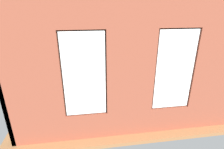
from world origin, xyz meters
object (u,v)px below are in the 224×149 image
object	(u,v)px
table_plant_small	(104,77)
potted_plant_by_left_couch	(147,69)
coffee_table	(102,81)
candle_jar	(102,78)
remote_black	(98,79)
media_console	(44,93)
couch_left	(166,79)
cup_ceramic	(110,77)
tv_flatscreen	(41,75)
potted_plant_between_couches	(158,95)
potted_plant_corner_far_left	(201,97)
potted_plant_beside_window_right	(44,112)
potted_plant_mid_room_small	(128,75)
potted_plant_near_tv	(55,102)
potted_plant_corner_near_left	(155,59)
couch_by_window	(113,110)

from	to	relation	value
table_plant_small	potted_plant_by_left_couch	distance (m)	2.59
coffee_table	potted_plant_by_left_couch	bearing A→B (deg)	-153.17
candle_jar	potted_plant_by_left_couch	world-z (taller)	candle_jar
remote_black	media_console	bearing A→B (deg)	-177.80
couch_left	cup_ceramic	world-z (taller)	couch_left
coffee_table	candle_jar	bearing A→B (deg)	146.31
table_plant_small	tv_flatscreen	distance (m)	2.35
couch_left	cup_ceramic	bearing A→B (deg)	-94.46
cup_ceramic	potted_plant_between_couches	xyz separation A→B (m)	(-1.19, 2.22, 0.23)
cup_ceramic	potted_plant_corner_far_left	distance (m)	3.49
potted_plant_beside_window_right	potted_plant_corner_far_left	world-z (taller)	potted_plant_corner_far_left
cup_ceramic	potted_plant_by_left_couch	size ratio (longest dim) A/B	0.18
cup_ceramic	potted_plant_by_left_couch	xyz separation A→B (m)	(-1.98, -1.03, -0.14)
media_console	potted_plant_mid_room_small	distance (m)	3.41
potted_plant_beside_window_right	potted_plant_corner_far_left	distance (m)	4.69
potted_plant_beside_window_right	potted_plant_near_tv	world-z (taller)	potted_plant_near_tv
potted_plant_mid_room_small	potted_plant_by_left_couch	size ratio (longest dim) A/B	1.39
tv_flatscreen	potted_plant_beside_window_right	world-z (taller)	tv_flatscreen
coffee_table	potted_plant_by_left_couch	distance (m)	2.61
coffee_table	potted_plant_mid_room_small	world-z (taller)	potted_plant_mid_room_small
table_plant_small	potted_plant_near_tv	size ratio (longest dim) A/B	0.22
tv_flatscreen	potted_plant_by_left_couch	distance (m)	4.89
cup_ceramic	potted_plant_corner_near_left	size ratio (longest dim) A/B	0.07
couch_left	potted_plant_beside_window_right	xyz separation A→B (m)	(4.52, 2.07, 0.20)
potted_plant_beside_window_right	potted_plant_mid_room_small	bearing A→B (deg)	-140.32
potted_plant_by_left_couch	potted_plant_corner_near_left	xyz separation A→B (m)	(-0.55, -0.37, 0.41)
couch_by_window	cup_ceramic	xyz separation A→B (m)	(-0.21, -2.28, 0.14)
coffee_table	table_plant_small	xyz separation A→B (m)	(-0.09, 0.12, 0.19)
candle_jar	potted_plant_by_left_couch	distance (m)	2.61
candle_jar	potted_plant_corner_far_left	xyz separation A→B (m)	(-2.89, 2.25, 0.12)
coffee_table	tv_flatscreen	bearing A→B (deg)	17.37
couch_left	remote_black	distance (m)	2.90
cup_ceramic	candle_jar	xyz separation A→B (m)	(0.35, 0.14, 0.01)
candle_jar	remote_black	distance (m)	0.19
candle_jar	media_console	distance (m)	2.26
potted_plant_corner_near_left	cup_ceramic	bearing A→B (deg)	28.94
tv_flatscreen	potted_plant_mid_room_small	distance (m)	3.45
coffee_table	media_console	xyz separation A→B (m)	(2.15, 0.67, -0.07)
candle_jar	couch_by_window	bearing A→B (deg)	93.59
cup_ceramic	table_plant_small	world-z (taller)	table_plant_small
table_plant_small	media_console	size ratio (longest dim) A/B	0.26
cup_ceramic	potted_plant_between_couches	distance (m)	2.53
media_console	table_plant_small	bearing A→B (deg)	-166.20
couch_by_window	potted_plant_corner_near_left	xyz separation A→B (m)	(-2.74, -3.68, 0.41)
candle_jar	table_plant_small	distance (m)	0.18
potted_plant_between_couches	potted_plant_mid_room_small	bearing A→B (deg)	-80.15
table_plant_small	potted_plant_mid_room_small	bearing A→B (deg)	-162.45
potted_plant_near_tv	potted_plant_corner_near_left	xyz separation A→B (m)	(-4.48, -3.17, 0.30)
table_plant_small	potted_plant_between_couches	distance (m)	2.43
couch_left	remote_black	world-z (taller)	couch_left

